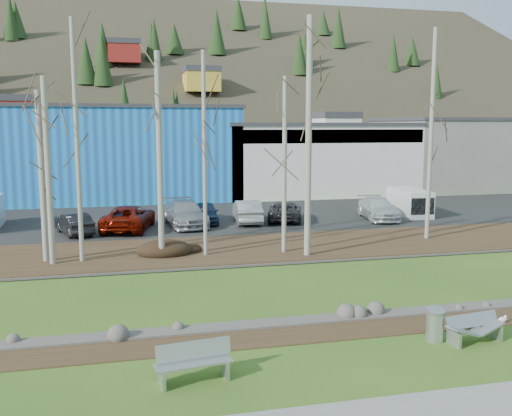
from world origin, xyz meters
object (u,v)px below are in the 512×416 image
object	(u,v)px
seagull	(503,319)
car_2	(129,218)
litter_bin	(435,326)
car_1	(74,224)
car_6	(285,211)
car_7	(378,209)
car_3	(185,213)
car_4	(205,213)
bench_intact	(194,362)
car_5	(247,211)
bench_damaged	(474,328)
van_white	(411,203)

from	to	relation	value
seagull	car_2	size ratio (longest dim) A/B	0.07
litter_bin	car_1	bearing A→B (deg)	121.21
car_6	car_7	world-z (taller)	car_7
litter_bin	car_3	world-z (taller)	car_3
seagull	litter_bin	bearing A→B (deg)	178.43
car_3	car_4	size ratio (longest dim) A/B	1.38
car_2	bench_intact	bearing A→B (deg)	106.84
car_6	car_7	size ratio (longest dim) A/B	0.94
litter_bin	car_3	size ratio (longest dim) A/B	0.17
seagull	car_1	xyz separation A→B (m)	(-15.11, 19.08, 0.64)
bench_intact	car_5	xyz separation A→B (m)	(6.47, 22.57, 0.39)
car_2	car_7	world-z (taller)	car_2
car_4	bench_damaged	bearing A→B (deg)	-72.34
car_5	bench_intact	bearing A→B (deg)	79.87
seagull	car_1	world-z (taller)	car_1
bench_intact	car_7	size ratio (longest dim) A/B	0.42
seagull	car_2	xyz separation A→B (m)	(-11.92, 19.80, 0.76)
bench_damaged	van_white	bearing A→B (deg)	57.94
car_2	car_7	distance (m)	16.87
seagull	van_white	distance (m)	22.31
car_5	van_white	xyz separation A→B (m)	(12.06, 0.17, 0.18)
bench_intact	car_6	distance (m)	24.41
car_7	car_4	bearing A→B (deg)	-177.58
car_2	bench_damaged	bearing A→B (deg)	128.96
car_5	bench_damaged	bearing A→B (deg)	101.77
litter_bin	car_6	xyz separation A→B (m)	(1.51, 21.60, 0.32)
van_white	litter_bin	bearing A→B (deg)	-112.85
bench_intact	car_7	distance (m)	26.88
bench_damaged	seagull	bearing A→B (deg)	23.68
car_3	car_5	xyz separation A→B (m)	(4.17, 0.23, -0.04)
seagull	car_4	world-z (taller)	car_4
seagull	van_white	world-z (taller)	van_white
bench_damaged	seagull	world-z (taller)	bench_damaged
bench_intact	car_3	world-z (taller)	car_3
litter_bin	car_4	size ratio (longest dim) A/B	0.24
car_1	van_white	distance (m)	23.06
bench_damaged	car_4	size ratio (longest dim) A/B	0.49
seagull	car_5	world-z (taller)	car_5
car_7	car_3	bearing A→B (deg)	-173.50
bench_damaged	car_5	distance (m)	22.00
car_3	van_white	distance (m)	16.23
bench_damaged	van_white	distance (m)	24.14
car_1	car_3	bearing A→B (deg)	172.02
car_2	car_5	bearing A→B (deg)	-159.99
car_2	car_6	bearing A→B (deg)	-161.24
car_4	bench_intact	bearing A→B (deg)	-94.06
car_7	van_white	xyz separation A→B (m)	(2.93, 0.85, 0.21)
car_5	litter_bin	bearing A→B (deg)	98.89
car_3	car_7	distance (m)	13.30
car_7	van_white	bearing A→B (deg)	24.52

